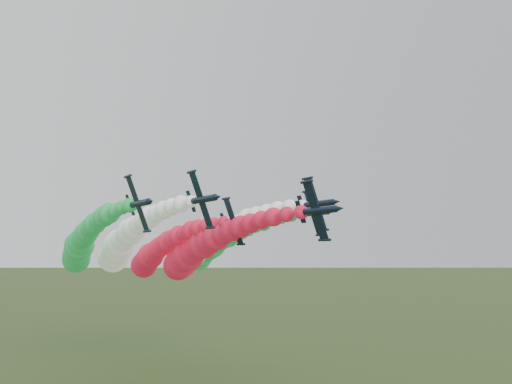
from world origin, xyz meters
TOP-DOWN VIEW (x-y plane):
  - jet_lead at (7.23, 39.80)m, footprint 14.18×73.66m
  - jet_inner_left at (-5.80, 53.23)m, footprint 14.29×73.77m
  - jet_inner_right at (13.90, 46.90)m, footprint 13.87×73.35m
  - jet_outer_left at (-13.87, 59.36)m, footprint 13.90×73.38m
  - jet_outer_right at (24.21, 59.21)m, footprint 14.10×73.58m
  - jet_trail at (7.96, 64.52)m, footprint 14.18×73.66m

SIDE VIEW (x-z plane):
  - jet_trail at x=7.96m, z-range 23.75..42.47m
  - jet_lead at x=7.23m, z-range 24.18..42.90m
  - jet_outer_right at x=24.21m, z-range 25.79..44.42m
  - jet_outer_left at x=-13.87m, z-range 25.97..44.40m
  - jet_inner_left at x=-5.80m, z-range 26.08..44.91m
  - jet_inner_right at x=13.90m, z-range 26.39..44.80m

